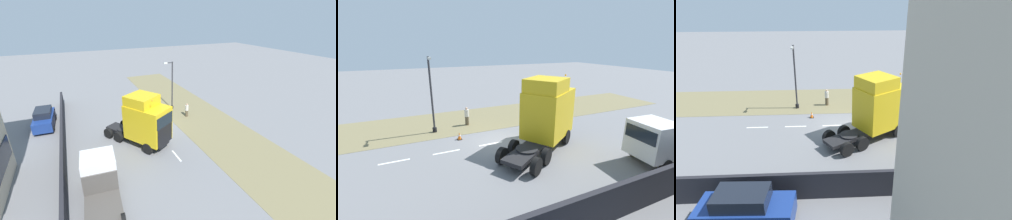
% 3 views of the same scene
% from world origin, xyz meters
% --- Properties ---
extents(ground_plane, '(120.00, 120.00, 0.00)m').
position_xyz_m(ground_plane, '(0.00, 0.00, 0.00)').
color(ground_plane, slate).
rests_on(ground_plane, ground).
extents(grass_verge, '(7.00, 44.00, 0.01)m').
position_xyz_m(grass_verge, '(-6.00, 0.00, 0.01)').
color(grass_verge, olive).
rests_on(grass_verge, ground).
extents(lane_markings, '(0.16, 14.60, 0.00)m').
position_xyz_m(lane_markings, '(0.00, -0.70, 0.00)').
color(lane_markings, white).
rests_on(lane_markings, ground).
extents(boundary_wall, '(0.25, 24.00, 1.64)m').
position_xyz_m(boundary_wall, '(9.00, 0.00, 0.82)').
color(boundary_wall, '#232328').
rests_on(boundary_wall, ground).
extents(lorry_cab, '(5.66, 6.88, 5.02)m').
position_xyz_m(lorry_cab, '(1.82, 2.80, 2.45)').
color(lorry_cab, black).
rests_on(lorry_cab, ground).
extents(flatbed_truck, '(2.71, 6.24, 2.71)m').
position_xyz_m(flatbed_truck, '(6.66, 7.56, 1.43)').
color(flatbed_truck, silver).
rests_on(flatbed_truck, ground).
extents(lamp_post, '(1.29, 0.34, 6.15)m').
position_xyz_m(lamp_post, '(-3.99, -4.13, 2.80)').
color(lamp_post, black).
rests_on(lamp_post, ground).
extents(pedestrian, '(0.39, 0.39, 1.66)m').
position_xyz_m(pedestrian, '(-4.68, -1.22, 0.81)').
color(pedestrian, brown).
rests_on(pedestrian, ground).
extents(traffic_cone_lead, '(0.36, 0.36, 0.58)m').
position_xyz_m(traffic_cone_lead, '(-1.73, -2.61, 0.28)').
color(traffic_cone_lead, black).
rests_on(traffic_cone_lead, ground).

